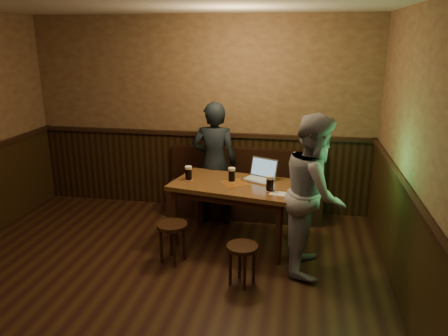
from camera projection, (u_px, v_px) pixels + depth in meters
name	position (u px, v px, depth m)	size (l,w,h in m)	color
room	(127.00, 192.00, 3.79)	(5.04, 6.04, 2.84)	black
bench	(244.00, 194.00, 6.31)	(2.20, 0.50, 0.95)	black
pub_table	(234.00, 191.00, 5.32)	(1.61, 1.10, 0.79)	#512D17
stool_left	(172.00, 231.00, 4.94)	(0.46, 0.46, 0.47)	black
stool_right	(242.00, 253.00, 4.49)	(0.42, 0.42, 0.44)	black
pint_left	(188.00, 173.00, 5.38)	(0.11, 0.11, 0.18)	maroon
pint_mid	(232.00, 174.00, 5.33)	(0.11, 0.11, 0.17)	maroon
pint_right	(270.00, 183.00, 5.00)	(0.12, 0.12, 0.18)	maroon
laptop	(261.00, 174.00, 5.40)	(0.45, 0.41, 0.26)	silver
menu	(280.00, 194.00, 4.92)	(0.22, 0.15, 0.00)	silver
person_suit	(215.00, 163.00, 5.92)	(0.61, 0.40, 1.69)	black
person_grey	(315.00, 194.00, 4.68)	(0.85, 0.66, 1.74)	gray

